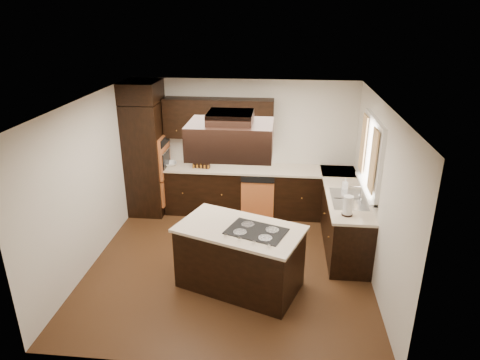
# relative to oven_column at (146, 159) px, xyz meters

# --- Properties ---
(floor) EXTENTS (4.20, 4.20, 0.02)m
(floor) POSITION_rel_oven_column_xyz_m (1.78, -1.71, -1.07)
(floor) COLOR #55341A
(floor) RESTS_ON ground
(ceiling) EXTENTS (4.20, 4.20, 0.02)m
(ceiling) POSITION_rel_oven_column_xyz_m (1.78, -1.71, 1.45)
(ceiling) COLOR silver
(ceiling) RESTS_ON ground
(wall_back) EXTENTS (4.20, 0.02, 2.50)m
(wall_back) POSITION_rel_oven_column_xyz_m (1.78, 0.40, 0.19)
(wall_back) COLOR beige
(wall_back) RESTS_ON ground
(wall_front) EXTENTS (4.20, 0.02, 2.50)m
(wall_front) POSITION_rel_oven_column_xyz_m (1.78, -3.81, 0.19)
(wall_front) COLOR beige
(wall_front) RESTS_ON ground
(wall_left) EXTENTS (0.02, 4.20, 2.50)m
(wall_left) POSITION_rel_oven_column_xyz_m (-0.33, -1.71, 0.19)
(wall_left) COLOR beige
(wall_left) RESTS_ON ground
(wall_right) EXTENTS (0.02, 4.20, 2.50)m
(wall_right) POSITION_rel_oven_column_xyz_m (3.88, -1.71, 0.19)
(wall_right) COLOR beige
(wall_right) RESTS_ON ground
(oven_column) EXTENTS (0.65, 0.75, 2.12)m
(oven_column) POSITION_rel_oven_column_xyz_m (0.00, 0.00, 0.00)
(oven_column) COLOR black
(oven_column) RESTS_ON floor
(wall_oven_face) EXTENTS (0.05, 0.62, 0.78)m
(wall_oven_face) POSITION_rel_oven_column_xyz_m (0.35, 0.00, 0.06)
(wall_oven_face) COLOR #D16C34
(wall_oven_face) RESTS_ON oven_column
(base_cabinets_back) EXTENTS (2.93, 0.60, 0.88)m
(base_cabinets_back) POSITION_rel_oven_column_xyz_m (1.81, 0.09, -0.62)
(base_cabinets_back) COLOR black
(base_cabinets_back) RESTS_ON floor
(base_cabinets_right) EXTENTS (0.60, 2.40, 0.88)m
(base_cabinets_right) POSITION_rel_oven_column_xyz_m (3.58, -0.80, -0.62)
(base_cabinets_right) COLOR black
(base_cabinets_right) RESTS_ON floor
(countertop_back) EXTENTS (2.93, 0.63, 0.04)m
(countertop_back) POSITION_rel_oven_column_xyz_m (1.81, 0.08, -0.16)
(countertop_back) COLOR beige
(countertop_back) RESTS_ON base_cabinets_back
(countertop_right) EXTENTS (0.63, 2.40, 0.04)m
(countertop_right) POSITION_rel_oven_column_xyz_m (3.56, -0.80, -0.16)
(countertop_right) COLOR beige
(countertop_right) RESTS_ON base_cabinets_right
(upper_cabinets) EXTENTS (2.00, 0.34, 0.72)m
(upper_cabinets) POSITION_rel_oven_column_xyz_m (1.34, 0.23, 0.75)
(upper_cabinets) COLOR black
(upper_cabinets) RESTS_ON wall_back
(dishwasher_front) EXTENTS (0.60, 0.05, 0.72)m
(dishwasher_front) POSITION_rel_oven_column_xyz_m (2.10, -0.20, -0.66)
(dishwasher_front) COLOR #D16C34
(dishwasher_front) RESTS_ON floor
(window_frame) EXTENTS (0.06, 1.32, 1.12)m
(window_frame) POSITION_rel_oven_column_xyz_m (3.85, -1.16, 0.59)
(window_frame) COLOR white
(window_frame) RESTS_ON wall_right
(window_pane) EXTENTS (0.00, 1.20, 1.00)m
(window_pane) POSITION_rel_oven_column_xyz_m (3.87, -1.16, 0.59)
(window_pane) COLOR white
(window_pane) RESTS_ON wall_right
(curtain_left) EXTENTS (0.02, 0.34, 0.90)m
(curtain_left) POSITION_rel_oven_column_xyz_m (3.79, -1.57, 0.64)
(curtain_left) COLOR #F7E5B5
(curtain_left) RESTS_ON wall_right
(curtain_right) EXTENTS (0.02, 0.34, 0.90)m
(curtain_right) POSITION_rel_oven_column_xyz_m (3.79, -0.74, 0.64)
(curtain_right) COLOR #F7E5B5
(curtain_right) RESTS_ON wall_right
(sink_rim) EXTENTS (0.52, 0.84, 0.01)m
(sink_rim) POSITION_rel_oven_column_xyz_m (3.58, -1.16, -0.14)
(sink_rim) COLOR silver
(sink_rim) RESTS_ON countertop_right
(island) EXTENTS (1.82, 1.38, 0.88)m
(island) POSITION_rel_oven_column_xyz_m (1.99, -2.26, -0.62)
(island) COLOR black
(island) RESTS_ON floor
(island_top) EXTENTS (1.89, 1.46, 0.04)m
(island_top) POSITION_rel_oven_column_xyz_m (1.99, -2.26, -0.16)
(island_top) COLOR beige
(island_top) RESTS_ON island
(cooktop) EXTENTS (0.89, 0.74, 0.01)m
(cooktop) POSITION_rel_oven_column_xyz_m (2.22, -2.34, -0.13)
(cooktop) COLOR black
(cooktop) RESTS_ON island_top
(range_hood) EXTENTS (1.05, 0.72, 0.42)m
(range_hood) POSITION_rel_oven_column_xyz_m (1.88, -2.25, 1.10)
(range_hood) COLOR black
(range_hood) RESTS_ON ceiling
(hood_duct) EXTENTS (0.55, 0.50, 0.13)m
(hood_duct) POSITION_rel_oven_column_xyz_m (1.88, -2.25, 1.38)
(hood_duct) COLOR black
(hood_duct) RESTS_ON ceiling
(blender_base) EXTENTS (0.15, 0.15, 0.10)m
(blender_base) POSITION_rel_oven_column_xyz_m (0.95, 0.05, -0.09)
(blender_base) COLOR silver
(blender_base) RESTS_ON countertop_back
(blender_pitcher) EXTENTS (0.13, 0.13, 0.26)m
(blender_pitcher) POSITION_rel_oven_column_xyz_m (0.95, 0.05, 0.09)
(blender_pitcher) COLOR silver
(blender_pitcher) RESTS_ON blender_base
(spice_rack) EXTENTS (0.33, 0.13, 0.26)m
(spice_rack) POSITION_rel_oven_column_xyz_m (1.04, 0.00, -0.01)
(spice_rack) COLOR black
(spice_rack) RESTS_ON countertop_back
(mixing_bowl) EXTENTS (0.34, 0.34, 0.07)m
(mixing_bowl) POSITION_rel_oven_column_xyz_m (0.42, 0.06, -0.11)
(mixing_bowl) COLOR white
(mixing_bowl) RESTS_ON countertop_back
(soap_bottle) EXTENTS (0.09, 0.10, 0.18)m
(soap_bottle) POSITION_rel_oven_column_xyz_m (3.56, -0.75, -0.05)
(soap_bottle) COLOR white
(soap_bottle) RESTS_ON countertop_right
(paper_towel) EXTENTS (0.14, 0.14, 0.29)m
(paper_towel) POSITION_rel_oven_column_xyz_m (3.48, -1.72, 0.01)
(paper_towel) COLOR white
(paper_towel) RESTS_ON countertop_right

